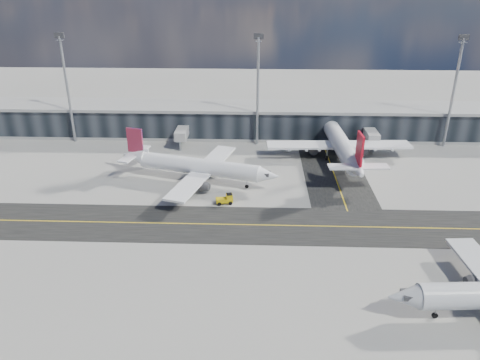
{
  "coord_description": "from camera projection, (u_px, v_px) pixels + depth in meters",
  "views": [
    {
      "loc": [
        -0.21,
        -71.78,
        43.81
      ],
      "look_at": [
        -3.33,
        13.11,
        5.0
      ],
      "focal_mm": 35.0,
      "sensor_mm": 36.0,
      "label": 1
    }
  ],
  "objects": [
    {
      "name": "terminal_concourse",
      "position": [
        257.0,
        122.0,
        131.67
      ],
      "size": [
        152.0,
        19.8,
        8.8
      ],
      "color": "black",
      "rests_on": "ground"
    },
    {
      "name": "taxiway_lanes",
      "position": [
        276.0,
        208.0,
        93.07
      ],
      "size": [
        180.0,
        63.0,
        0.03
      ],
      "color": "black",
      "rests_on": "ground"
    },
    {
      "name": "floodlight_masts",
      "position": [
        258.0,
        87.0,
        120.59
      ],
      "size": [
        102.5,
        0.7,
        28.9
      ],
      "color": "gray",
      "rests_on": "ground"
    },
    {
      "name": "airliner_af",
      "position": [
        197.0,
        166.0,
        103.33
      ],
      "size": [
        36.28,
        31.24,
        10.91
      ],
      "rotation": [
        0.0,
        0.0,
        -1.85
      ],
      "color": "white",
      "rests_on": "ground"
    },
    {
      "name": "baggage_tug",
      "position": [
        226.0,
        199.0,
        94.5
      ],
      "size": [
        3.6,
        2.26,
        2.11
      ],
      "rotation": [
        0.0,
        0.0,
        -1.39
      ],
      "color": "gold",
      "rests_on": "ground"
    },
    {
      "name": "service_van",
      "position": [
        284.0,
        147.0,
        122.91
      ],
      "size": [
        4.86,
        5.41,
        1.4
      ],
      "primitive_type": "imported",
      "rotation": [
        0.0,
        0.0,
        0.64
      ],
      "color": "white",
      "rests_on": "ground"
    },
    {
      "name": "ground",
      "position": [
        256.0,
        236.0,
        83.44
      ],
      "size": [
        300.0,
        300.0,
        0.0
      ],
      "primitive_type": "plane",
      "color": "gray",
      "rests_on": "ground"
    },
    {
      "name": "airliner_redtail",
      "position": [
        340.0,
        143.0,
        115.15
      ],
      "size": [
        36.14,
        42.42,
        12.57
      ],
      "rotation": [
        0.0,
        0.0,
        0.05
      ],
      "color": "white",
      "rests_on": "ground"
    }
  ]
}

